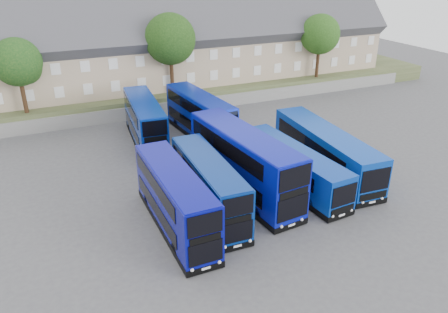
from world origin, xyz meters
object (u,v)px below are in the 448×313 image
tree_far (326,23)px  tree_mid (171,41)px  coach_east_a (293,168)px  tree_west (19,64)px  dd_front_mid (209,187)px  tree_east (320,36)px  dd_front_left (175,201)px

tree_far → tree_mid: bearing=-166.0°
coach_east_a → tree_mid: size_ratio=1.28×
tree_west → tree_far: bearing=9.5°
coach_east_a → tree_mid: (-2.58, 22.23, 6.51)m
dd_front_mid → tree_west: (-11.00, 22.70, 5.07)m
coach_east_a → tree_west: (-18.58, 21.73, 5.50)m
tree_west → tree_east: 36.00m
tree_mid → dd_front_mid: bearing=-102.2°
dd_front_left → tree_mid: 26.08m
dd_front_left → dd_front_mid: (2.79, 0.96, -0.08)m
dd_front_left → tree_mid: tree_mid is taller
dd_front_left → tree_east: size_ratio=1.30×
dd_front_left → coach_east_a: 10.56m
dd_front_mid → coach_east_a: dd_front_mid is taller
tree_east → coach_east_a: bearing=-128.7°
dd_front_mid → tree_far: (31.00, 29.70, 5.75)m
dd_front_left → tree_west: bearing=108.6°
dd_front_left → tree_east: tree_east is taller
coach_east_a → tree_east: (17.42, 21.73, 5.84)m
tree_west → dd_front_left: bearing=-70.9°
tree_mid → tree_west: bearing=-178.2°
dd_front_left → tree_far: bearing=41.7°
tree_far → coach_east_a: bearing=-129.2°
coach_east_a → tree_east: 28.46m
tree_east → dd_front_left: bearing=-139.6°
dd_front_mid → dd_front_left: bearing=-159.2°
tree_far → dd_front_left: bearing=-137.8°
dd_front_left → tree_far: 45.98m
tree_west → tree_mid: (16.00, 0.50, 1.02)m
dd_front_left → coach_east_a: dd_front_left is taller
coach_east_a → tree_west: bearing=126.3°
tree_west → tree_east: tree_east is taller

